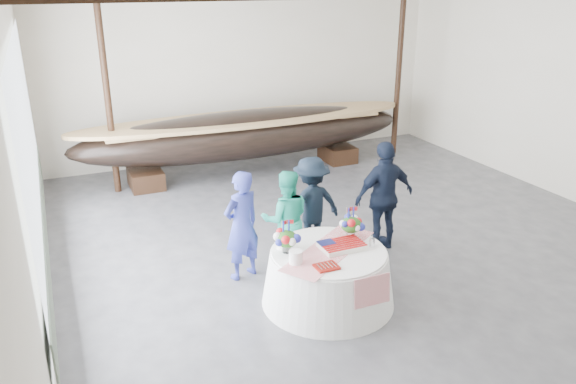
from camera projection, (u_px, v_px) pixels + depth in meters
name	position (u px, v px, depth m)	size (l,w,h in m)	color
floor	(370.00, 250.00, 9.48)	(10.00, 12.00, 0.01)	#3D3D42
wall_back	(246.00, 67.00, 13.81)	(10.00, 0.02, 4.50)	silver
wall_left	(25.00, 158.00, 6.80)	(0.02, 12.00, 4.50)	silver
open_bay	(34.00, 167.00, 7.83)	(0.03, 7.00, 3.20)	silver
longboat_display	(247.00, 134.00, 12.85)	(7.91, 1.58, 1.48)	black
banquet_table	(328.00, 276.00, 7.83)	(1.87, 1.87, 0.80)	silver
tabletop_items	(321.00, 237.00, 7.74)	(1.74, 1.41, 0.40)	#B51224
guest_woman_blue	(242.00, 225.00, 8.35)	(0.62, 0.41, 1.70)	navy
guest_woman_teal	(286.00, 220.00, 8.68)	(0.78, 0.60, 1.60)	#20A98C
guest_man_left	(311.00, 205.00, 9.18)	(1.06, 0.61, 1.64)	black
guest_man_right	(384.00, 196.00, 9.23)	(1.10, 0.46, 1.87)	black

